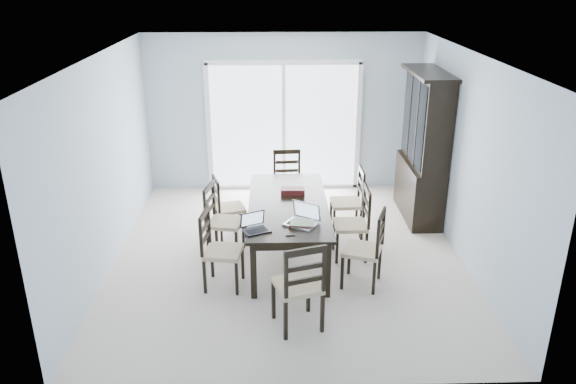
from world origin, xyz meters
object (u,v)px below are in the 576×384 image
(chair_end_far, at_px, (287,175))
(laptop_silver, at_px, (301,220))
(cell_phone, at_px, (290,235))
(hot_tub, at_px, (240,146))
(chair_right_near, at_px, (371,241))
(chair_right_mid, at_px, (358,215))
(game_box, at_px, (293,191))
(chair_left_mid, at_px, (218,213))
(chair_right_far, at_px, (353,194))
(dining_table, at_px, (288,209))
(chair_end_near, at_px, (301,278))
(chair_left_far, at_px, (224,201))
(chair_left_near, at_px, (215,241))
(laptop_dark, at_px, (257,227))
(china_hutch, at_px, (423,148))

(chair_end_far, distance_m, laptop_silver, 2.14)
(cell_phone, distance_m, hot_tub, 4.47)
(chair_right_near, height_order, chair_right_mid, chair_right_near)
(cell_phone, xyz_separation_m, game_box, (0.07, 1.23, 0.03))
(chair_right_near, distance_m, cell_phone, 0.97)
(hot_tub, bearing_deg, chair_right_near, -67.78)
(chair_left_mid, bearing_deg, hot_tub, -171.12)
(chair_right_far, height_order, hot_tub, chair_right_far)
(dining_table, relative_size, chair_right_near, 1.99)
(chair_end_near, bearing_deg, chair_end_far, 73.42)
(dining_table, xyz_separation_m, chair_left_far, (-0.88, 0.62, -0.14))
(chair_left_near, bearing_deg, chair_right_far, 135.76)
(dining_table, relative_size, cell_phone, 21.44)
(chair_left_near, bearing_deg, chair_left_far, -172.07)
(chair_right_mid, xyz_separation_m, hot_tub, (-1.69, 3.50, -0.14))
(chair_end_far, bearing_deg, dining_table, 85.50)
(game_box, bearing_deg, chair_left_mid, -167.86)
(laptop_dark, height_order, hot_tub, laptop_dark)
(chair_right_far, bearing_deg, chair_left_mid, 106.94)
(chair_left_near, bearing_deg, hot_tub, -173.35)
(chair_right_far, relative_size, game_box, 3.51)
(china_hutch, bearing_deg, chair_left_near, -145.84)
(chair_right_far, height_order, cell_phone, chair_right_far)
(chair_right_mid, relative_size, hot_tub, 0.59)
(chair_right_near, distance_m, chair_right_far, 1.46)
(chair_right_mid, height_order, laptop_dark, chair_right_mid)
(chair_right_near, relative_size, chair_end_far, 0.99)
(chair_left_near, height_order, chair_right_far, chair_left_near)
(chair_left_mid, height_order, chair_left_far, chair_left_mid)
(chair_left_far, height_order, chair_right_near, chair_right_near)
(chair_left_far, bearing_deg, chair_end_near, 6.22)
(chair_left_far, xyz_separation_m, chair_right_mid, (1.77, -0.65, 0.05))
(china_hutch, bearing_deg, chair_left_far, -167.76)
(chair_end_far, bearing_deg, chair_end_near, 87.68)
(chair_left_near, distance_m, game_box, 1.41)
(chair_left_near, xyz_separation_m, laptop_dark, (0.49, -0.09, 0.21))
(chair_right_near, distance_m, chair_right_mid, 0.74)
(chair_end_near, height_order, cell_phone, chair_end_near)
(laptop_dark, xyz_separation_m, cell_phone, (0.38, -0.11, -0.04))
(chair_left_far, relative_size, cell_phone, 9.89)
(china_hutch, bearing_deg, hot_tub, 141.74)
(game_box, bearing_deg, chair_right_mid, -22.75)
(chair_left_mid, bearing_deg, laptop_silver, 64.65)
(chair_left_near, relative_size, chair_right_near, 1.00)
(dining_table, xyz_separation_m, chair_end_near, (0.08, -1.64, -0.05))
(chair_left_far, height_order, game_box, chair_left_far)
(game_box, relative_size, hot_tub, 0.17)
(laptop_silver, bearing_deg, chair_end_near, -60.19)
(chair_right_near, xyz_separation_m, laptop_silver, (-0.81, 0.11, 0.22))
(dining_table, distance_m, chair_left_far, 1.08)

